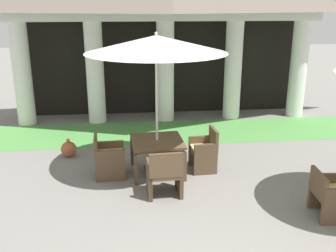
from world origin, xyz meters
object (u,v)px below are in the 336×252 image
Objects in this scene: patio_chair_mid_left_south at (164,174)px; patio_umbrella_mid_left at (156,45)px; terracotta_urn at (69,149)px; patio_table_mid_left at (157,144)px; patio_chair_mid_left_east at (204,151)px; patio_chair_near_foreground_west at (329,195)px; patio_chair_mid_left_west at (108,157)px.

patio_umbrella_mid_left is at bearing 90.00° from patio_chair_mid_left_south.
terracotta_urn is at bearing 150.77° from patio_umbrella_mid_left.
patio_table_mid_left is 1.02m from patio_chair_mid_left_east.
patio_chair_near_foreground_west reaches higher than terracotta_urn.
patio_umbrella_mid_left is at bearing -122.14° from patio_chair_near_foreground_west.
patio_umbrella_mid_left is (-2.66, 2.00, 2.23)m from patio_chair_near_foreground_west.
patio_chair_near_foreground_west reaches higher than patio_table_mid_left.
patio_chair_mid_left_south is at bearing -86.94° from patio_umbrella_mid_left.
patio_chair_mid_left_east reaches higher than patio_chair_near_foreground_west.
patio_chair_mid_left_west is 1.99m from patio_chair_mid_left_east.
patio_chair_mid_left_south is (-2.61, 1.00, 0.04)m from patio_chair_near_foreground_west.
patio_chair_mid_left_west reaches higher than terracotta_urn.
patio_umbrella_mid_left is 3.15× the size of patio_chair_mid_left_south.
patio_umbrella_mid_left is at bearing 90.00° from patio_chair_mid_left_west.
terracotta_urn is (-4.61, 3.09, -0.21)m from patio_chair_near_foreground_west.
terracotta_urn is at bearing 130.72° from patio_chair_mid_left_south.
patio_chair_mid_left_west is (-0.99, -0.05, -0.23)m from patio_table_mid_left.
patio_umbrella_mid_left reaches higher than patio_chair_mid_left_east.
patio_chair_mid_left_east is 3.13m from terracotta_urn.
patio_chair_mid_left_east is at bearing -136.20° from patio_chair_near_foreground_west.
patio_table_mid_left is (-2.66, 2.00, 0.24)m from patio_chair_near_foreground_west.
patio_chair_near_foreground_west is at bearing -36.95° from patio_umbrella_mid_left.
patio_chair_mid_left_west is at bearing -176.94° from patio_table_mid_left.
patio_chair_mid_left_south reaches higher than patio_table_mid_left.
patio_chair_mid_left_east is at bearing 90.00° from patio_chair_mid_left_west.
patio_chair_mid_left_south reaches higher than patio_chair_near_foreground_west.
patio_umbrella_mid_left is at bearing 90.00° from patio_chair_mid_left_east.
patio_chair_mid_left_south is at bearing -86.94° from patio_table_mid_left.
patio_chair_mid_left_west is 0.93× the size of patio_chair_mid_left_south.
patio_chair_mid_left_south is 2.90m from terracotta_urn.
terracotta_urn is (-1.95, 1.09, -0.45)m from patio_table_mid_left.
patio_chair_mid_left_south is at bearing -106.21° from patio_chair_near_foreground_west.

